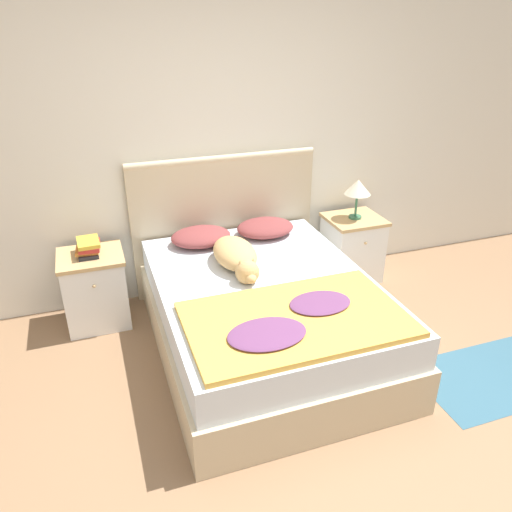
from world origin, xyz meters
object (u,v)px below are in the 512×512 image
at_px(nightstand_left, 95,289).
at_px(pillow_left, 201,237).
at_px(bed, 265,316).
at_px(nightstand_right, 352,248).
at_px(pillow_right, 265,228).
at_px(table_lamp, 358,188).
at_px(book_stack, 88,247).
at_px(dog, 237,256).

bearing_deg(nightstand_left, pillow_left, -1.50).
relative_size(bed, nightstand_right, 3.32).
relative_size(nightstand_left, pillow_right, 1.24).
relative_size(nightstand_right, pillow_right, 1.24).
bearing_deg(pillow_right, table_lamp, 1.20).
xyz_separation_m(bed, pillow_left, (-0.27, 0.73, 0.34)).
height_order(bed, nightstand_left, nightstand_left).
bearing_deg(book_stack, dog, -26.38).
bearing_deg(dog, bed, -66.49).
distance_m(bed, table_lamp, 1.45).
height_order(pillow_left, pillow_right, same).
relative_size(nightstand_right, pillow_left, 1.24).
relative_size(pillow_left, pillow_right, 1.00).
bearing_deg(pillow_left, nightstand_left, 178.50).
bearing_deg(pillow_right, nightstand_right, 1.50).
bearing_deg(nightstand_left, book_stack, 89.97).
bearing_deg(bed, nightstand_left, 145.74).
distance_m(pillow_right, book_stack, 1.37).
bearing_deg(dog, nightstand_right, 21.54).
xyz_separation_m(pillow_left, pillow_right, (0.53, 0.00, 0.00)).
relative_size(nightstand_left, pillow_left, 1.24).
relative_size(pillow_right, book_stack, 2.06).
bearing_deg(pillow_left, pillow_right, 0.00).
xyz_separation_m(nightstand_right, dog, (-1.22, -0.48, 0.34)).
relative_size(dog, table_lamp, 2.11).
height_order(nightstand_left, nightstand_right, same).
height_order(nightstand_right, dog, dog).
distance_m(nightstand_left, table_lamp, 2.27).
distance_m(bed, nightstand_left, 1.33).
height_order(nightstand_right, pillow_right, pillow_right).
relative_size(pillow_right, dog, 0.65).
bearing_deg(pillow_right, nightstand_left, 179.09).
relative_size(pillow_left, book_stack, 2.06).
height_order(pillow_left, book_stack, book_stack).
relative_size(nightstand_right, table_lamp, 1.69).
relative_size(pillow_left, table_lamp, 1.36).
bearing_deg(bed, table_lamp, 34.11).
xyz_separation_m(bed, nightstand_left, (-1.10, 0.75, 0.02)).
bearing_deg(pillow_left, bed, -69.87).
height_order(bed, pillow_left, pillow_left).
bearing_deg(book_stack, nightstand_left, -90.03).
xyz_separation_m(nightstand_left, pillow_right, (1.36, -0.02, 0.32)).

